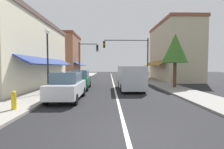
% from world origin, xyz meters
% --- Properties ---
extents(ground_plane, '(80.00, 80.00, 0.00)m').
position_xyz_m(ground_plane, '(0.00, 18.00, 0.00)').
color(ground_plane, black).
extents(sidewalk_left, '(2.60, 56.00, 0.12)m').
position_xyz_m(sidewalk_left, '(-5.50, 18.00, 0.06)').
color(sidewalk_left, gray).
rests_on(sidewalk_left, ground).
extents(sidewalk_right, '(2.60, 56.00, 0.12)m').
position_xyz_m(sidewalk_right, '(5.50, 18.00, 0.06)').
color(sidewalk_right, gray).
rests_on(sidewalk_right, ground).
extents(lane_center_stripe, '(0.14, 52.00, 0.01)m').
position_xyz_m(lane_center_stripe, '(0.00, 18.00, 0.00)').
color(lane_center_stripe, silver).
rests_on(lane_center_stripe, ground).
extents(storefront_left_block, '(6.28, 14.20, 6.81)m').
position_xyz_m(storefront_left_block, '(-9.28, 12.00, 3.41)').
color(storefront_left_block, beige).
rests_on(storefront_left_block, ground).
extents(storefront_right_block, '(5.88, 10.20, 8.46)m').
position_xyz_m(storefront_right_block, '(9.08, 20.00, 4.23)').
color(storefront_right_block, '#BCAD8E').
rests_on(storefront_right_block, ground).
extents(storefront_far_left, '(5.42, 8.20, 8.29)m').
position_xyz_m(storefront_far_left, '(-8.85, 28.00, 4.15)').
color(storefront_far_left, '#8E5B42').
rests_on(storefront_far_left, ground).
extents(parked_car_nearest_left, '(1.80, 4.11, 1.77)m').
position_xyz_m(parked_car_nearest_left, '(-3.15, 5.60, 0.88)').
color(parked_car_nearest_left, silver).
rests_on(parked_car_nearest_left, ground).
extents(parked_car_second_left, '(1.88, 4.15, 1.77)m').
position_xyz_m(parked_car_second_left, '(-3.24, 10.54, 0.88)').
color(parked_car_second_left, '#0F4C33').
rests_on(parked_car_second_left, ground).
extents(van_in_lane, '(2.03, 5.19, 2.12)m').
position_xyz_m(van_in_lane, '(1.37, 9.98, 1.15)').
color(van_in_lane, '#B2B7BC').
rests_on(van_in_lane, ground).
extents(traffic_signal_mast_arm, '(6.23, 0.50, 5.93)m').
position_xyz_m(traffic_signal_mast_arm, '(2.65, 17.95, 4.11)').
color(traffic_signal_mast_arm, '#333333').
rests_on(traffic_signal_mast_arm, ground).
extents(traffic_signal_left_corner, '(2.85, 0.50, 5.53)m').
position_xyz_m(traffic_signal_left_corner, '(-3.88, 18.96, 3.63)').
color(traffic_signal_left_corner, '#333333').
rests_on(traffic_signal_left_corner, ground).
extents(street_lamp_left_near, '(0.36, 0.36, 4.86)m').
position_xyz_m(street_lamp_left_near, '(-5.09, 7.66, 3.26)').
color(street_lamp_left_near, black).
rests_on(street_lamp_left_near, ground).
extents(tree_right_near, '(2.49, 2.49, 5.21)m').
position_xyz_m(tree_right_near, '(5.75, 10.93, 3.80)').
color(tree_right_near, '#4C331E').
rests_on(tree_right_near, ground).
extents(fire_hydrant, '(0.22, 0.22, 0.87)m').
position_xyz_m(fire_hydrant, '(-4.96, 2.96, 0.55)').
color(fire_hydrant, gold).
rests_on(fire_hydrant, ground).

